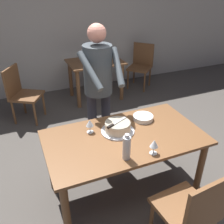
{
  "coord_description": "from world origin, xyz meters",
  "views": [
    {
      "loc": [
        -0.89,
        -1.81,
        2.16
      ],
      "look_at": [
        -0.03,
        0.25,
        0.9
      ],
      "focal_mm": 39.69,
      "sensor_mm": 36.0,
      "label": 1
    }
  ],
  "objects_px": {
    "wine_glass_far": "(90,123)",
    "wine_glass_near": "(154,144)",
    "background_table": "(95,69)",
    "background_chair_0": "(141,64)",
    "person_cutting_cake": "(98,83)",
    "plate_stack": "(143,118)",
    "cake_knife": "(113,125)",
    "water_bottle": "(127,148)",
    "main_dining_table": "(124,145)",
    "background_chair_1": "(22,92)",
    "chair_near_side": "(192,210)",
    "cake_on_platter": "(118,127)"
  },
  "relations": [
    {
      "from": "main_dining_table",
      "to": "cake_knife",
      "type": "height_order",
      "value": "cake_knife"
    },
    {
      "from": "cake_on_platter",
      "to": "person_cutting_cake",
      "type": "bearing_deg",
      "value": 90.15
    },
    {
      "from": "background_table",
      "to": "plate_stack",
      "type": "bearing_deg",
      "value": -95.45
    },
    {
      "from": "plate_stack",
      "to": "wine_glass_near",
      "type": "bearing_deg",
      "value": -110.02
    },
    {
      "from": "background_chair_0",
      "to": "cake_knife",
      "type": "bearing_deg",
      "value": -124.05
    },
    {
      "from": "wine_glass_near",
      "to": "person_cutting_cake",
      "type": "xyz_separation_m",
      "value": [
        -0.15,
        0.99,
        0.22
      ]
    },
    {
      "from": "background_table",
      "to": "wine_glass_near",
      "type": "bearing_deg",
      "value": -98.49
    },
    {
      "from": "wine_glass_near",
      "to": "background_chair_1",
      "type": "height_order",
      "value": "background_chair_1"
    },
    {
      "from": "wine_glass_far",
      "to": "water_bottle",
      "type": "relative_size",
      "value": 0.58
    },
    {
      "from": "wine_glass_near",
      "to": "wine_glass_far",
      "type": "distance_m",
      "value": 0.68
    },
    {
      "from": "main_dining_table",
      "to": "background_chair_1",
      "type": "xyz_separation_m",
      "value": [
        -0.84,
        2.08,
        -0.15
      ]
    },
    {
      "from": "main_dining_table",
      "to": "background_table",
      "type": "relative_size",
      "value": 1.57
    },
    {
      "from": "cake_on_platter",
      "to": "background_chair_1",
      "type": "distance_m",
      "value": 2.16
    },
    {
      "from": "wine_glass_far",
      "to": "person_cutting_cake",
      "type": "height_order",
      "value": "person_cutting_cake"
    },
    {
      "from": "background_chair_0",
      "to": "background_chair_1",
      "type": "height_order",
      "value": "same"
    },
    {
      "from": "wine_glass_far",
      "to": "background_table",
      "type": "xyz_separation_m",
      "value": [
        0.82,
        2.21,
        -0.28
      ]
    },
    {
      "from": "plate_stack",
      "to": "background_chair_1",
      "type": "xyz_separation_m",
      "value": [
        -1.16,
        1.87,
        -0.28
      ]
    },
    {
      "from": "background_chair_0",
      "to": "wine_glass_far",
      "type": "bearing_deg",
      "value": -128.5
    },
    {
      "from": "person_cutting_cake",
      "to": "background_chair_0",
      "type": "xyz_separation_m",
      "value": [
        1.63,
        1.94,
        -0.58
      ]
    },
    {
      "from": "background_chair_0",
      "to": "background_table",
      "type": "bearing_deg",
      "value": -170.7
    },
    {
      "from": "plate_stack",
      "to": "chair_near_side",
      "type": "height_order",
      "value": "chair_near_side"
    },
    {
      "from": "cake_on_platter",
      "to": "wine_glass_near",
      "type": "bearing_deg",
      "value": -70.99
    },
    {
      "from": "wine_glass_far",
      "to": "wine_glass_near",
      "type": "bearing_deg",
      "value": -52.53
    },
    {
      "from": "wine_glass_far",
      "to": "background_chair_0",
      "type": "distance_m",
      "value": 3.07
    },
    {
      "from": "person_cutting_cake",
      "to": "background_chair_0",
      "type": "distance_m",
      "value": 2.6
    },
    {
      "from": "background_table",
      "to": "background_chair_1",
      "type": "relative_size",
      "value": 1.11
    },
    {
      "from": "main_dining_table",
      "to": "background_table",
      "type": "height_order",
      "value": "main_dining_table"
    },
    {
      "from": "background_table",
      "to": "cake_knife",
      "type": "bearing_deg",
      "value": -105.03
    },
    {
      "from": "background_table",
      "to": "main_dining_table",
      "type": "bearing_deg",
      "value": -102.46
    },
    {
      "from": "wine_glass_far",
      "to": "chair_near_side",
      "type": "relative_size",
      "value": 0.16
    },
    {
      "from": "plate_stack",
      "to": "cake_knife",
      "type": "bearing_deg",
      "value": -161.52
    },
    {
      "from": "cake_on_platter",
      "to": "water_bottle",
      "type": "distance_m",
      "value": 0.43
    },
    {
      "from": "main_dining_table",
      "to": "person_cutting_cake",
      "type": "distance_m",
      "value": 0.78
    },
    {
      "from": "wine_glass_near",
      "to": "background_table",
      "type": "distance_m",
      "value": 2.79
    },
    {
      "from": "plate_stack",
      "to": "background_chair_0",
      "type": "xyz_separation_m",
      "value": [
        1.28,
        2.37,
        -0.28
      ]
    },
    {
      "from": "water_bottle",
      "to": "background_table",
      "type": "height_order",
      "value": "water_bottle"
    },
    {
      "from": "water_bottle",
      "to": "background_table",
      "type": "distance_m",
      "value": 2.81
    },
    {
      "from": "plate_stack",
      "to": "main_dining_table",
      "type": "bearing_deg",
      "value": -146.7
    },
    {
      "from": "cake_knife",
      "to": "plate_stack",
      "type": "relative_size",
      "value": 1.15
    },
    {
      "from": "cake_on_platter",
      "to": "water_bottle",
      "type": "xyz_separation_m",
      "value": [
        -0.1,
        -0.41,
        0.06
      ]
    },
    {
      "from": "person_cutting_cake",
      "to": "background_table",
      "type": "relative_size",
      "value": 1.72
    },
    {
      "from": "person_cutting_cake",
      "to": "background_chair_0",
      "type": "height_order",
      "value": "person_cutting_cake"
    },
    {
      "from": "wine_glass_near",
      "to": "background_table",
      "type": "height_order",
      "value": "wine_glass_near"
    },
    {
      "from": "plate_stack",
      "to": "water_bottle",
      "type": "distance_m",
      "value": 0.69
    },
    {
      "from": "cake_knife",
      "to": "wine_glass_near",
      "type": "xyz_separation_m",
      "value": [
        0.22,
        -0.41,
        -0.01
      ]
    },
    {
      "from": "wine_glass_far",
      "to": "plate_stack",
      "type": "bearing_deg",
      "value": 0.95
    },
    {
      "from": "main_dining_table",
      "to": "cake_on_platter",
      "type": "relative_size",
      "value": 4.61
    },
    {
      "from": "cake_knife",
      "to": "water_bottle",
      "type": "relative_size",
      "value": 1.01
    },
    {
      "from": "cake_on_platter",
      "to": "chair_near_side",
      "type": "bearing_deg",
      "value": -74.61
    },
    {
      "from": "wine_glass_near",
      "to": "background_chair_1",
      "type": "bearing_deg",
      "value": 111.61
    }
  ]
}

